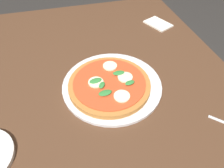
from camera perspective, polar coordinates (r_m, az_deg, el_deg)
dining_table at (r=0.81m, az=-3.38°, el=-7.73°), size 1.48×1.09×0.78m
serving_tray at (r=0.77m, az=0.00°, el=-0.21°), size 0.36×0.36×0.01m
pizza at (r=0.75m, az=-0.68°, el=-0.03°), size 0.29×0.29×0.03m
napkin at (r=1.15m, az=12.45°, el=15.72°), size 0.16×0.14×0.01m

